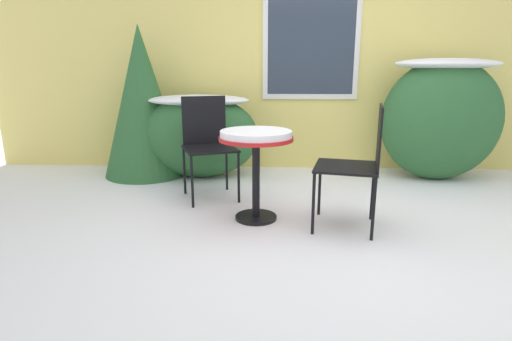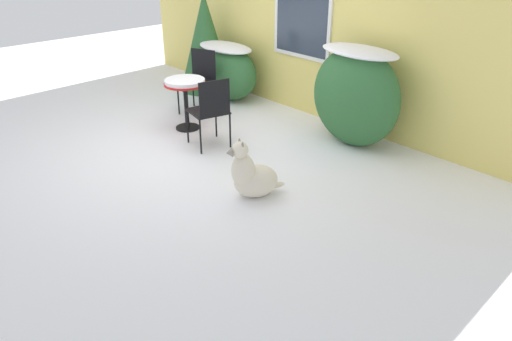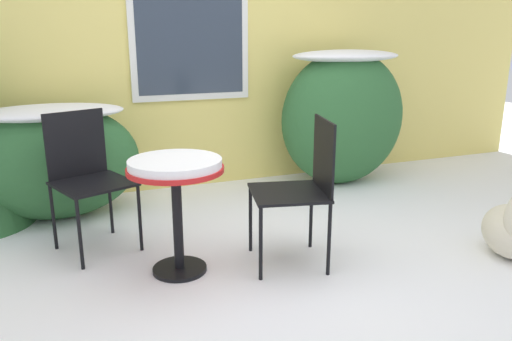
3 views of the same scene
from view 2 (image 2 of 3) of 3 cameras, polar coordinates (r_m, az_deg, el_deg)
The scene contains 9 objects.
ground_plane at distance 6.84m, azimuth -7.26°, elevation 2.62°, with size 16.00×16.00×0.00m, color white.
house_wall at distance 7.80m, azimuth 5.88°, elevation 18.41°, with size 8.00×0.10×3.32m.
shrub_left at distance 8.63m, azimuth -3.48°, elevation 11.45°, with size 1.34×0.72×0.94m.
shrub_middle at distance 6.79m, azimuth 11.32°, elevation 8.51°, with size 1.32×0.71×1.33m.
evergreen_bush at distance 9.11m, azimuth -5.80°, elevation 14.41°, with size 0.95×0.95×1.70m.
patio_table at distance 7.30m, azimuth -8.10°, elevation 9.28°, with size 0.60×0.60×0.75m.
patio_chair_near_table at distance 8.04m, azimuth -6.49°, elevation 10.49°, with size 0.61×0.61×0.97m.
patio_chair_far_side at distance 6.63m, azimuth -5.24°, elevation 7.02°, with size 0.56×0.56×0.97m.
dog at distance 5.47m, azimuth -0.51°, elevation -0.65°, with size 0.53×0.67×0.70m.
Camera 2 is at (5.16, -3.54, 2.76)m, focal length 35.00 mm.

